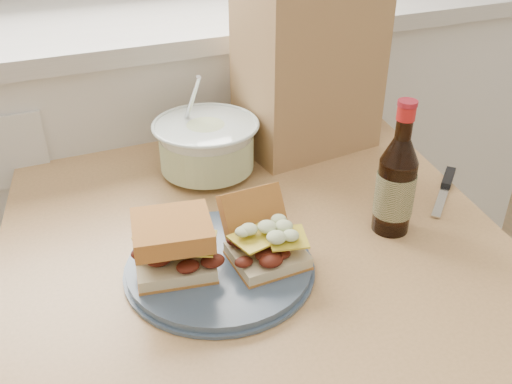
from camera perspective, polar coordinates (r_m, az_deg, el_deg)
name	(u,v)px	position (r m, az deg, el deg)	size (l,w,h in m)	color
cabinet_run	(134,175)	(1.69, -12.13, 1.68)	(2.50, 0.64, 0.94)	silver
dining_table	(252,278)	(1.06, -0.41, -8.58)	(0.99, 0.99, 0.71)	tan
plate	(220,266)	(0.91, -3.66, -7.40)	(0.29, 0.29, 0.02)	#405167
sandwich_left	(173,245)	(0.87, -8.26, -5.26)	(0.13, 0.12, 0.09)	beige
sandwich_right	(263,237)	(0.90, 0.68, -4.52)	(0.11, 0.15, 0.09)	beige
coleslaw_bowl	(207,148)	(1.15, -4.95, 4.36)	(0.21, 0.21, 0.21)	silver
beer_bottle	(396,184)	(0.98, 13.81, 0.78)	(0.07, 0.07, 0.24)	black
knife	(446,184)	(1.18, 18.51, 0.81)	(0.15, 0.14, 0.01)	silver
paper_bag	(309,66)	(1.23, 5.28, 12.46)	(0.28, 0.18, 0.36)	#AC7C53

